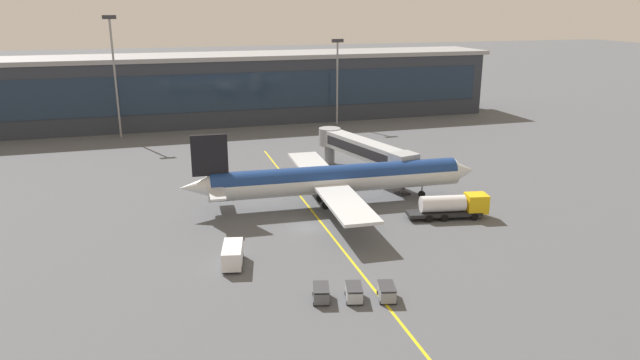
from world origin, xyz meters
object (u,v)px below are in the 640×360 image
Objects in this scene: baggage_cart_0 at (321,293)px; main_airliner at (335,179)px; fuel_tanker at (453,206)px; crew_van at (233,255)px; baggage_cart_2 at (387,292)px; baggage_cart_1 at (354,292)px.

main_airliner is at bearing 69.12° from baggage_cart_0.
fuel_tanker reaches higher than crew_van.
main_airliner is 28.67m from baggage_cart_2.
baggage_cart_2 is at bearing -41.97° from crew_van.
baggage_cart_1 is 1.00× the size of baggage_cart_2.
baggage_cart_1 is 3.20m from baggage_cart_2.
baggage_cart_1 is (-20.48, -17.57, -0.96)m from fuel_tanker.
crew_van is 1.81× the size of baggage_cart_2.
main_airliner reaches higher than crew_van.
main_airliner reaches higher than baggage_cart_0.
baggage_cart_2 is (-3.96, -28.23, -3.04)m from main_airliner.
crew_van reaches higher than baggage_cart_1.
baggage_cart_2 is (-17.38, -18.37, -0.96)m from fuel_tanker.
main_airliner reaches higher than baggage_cart_2.
crew_van is at bearing -136.54° from main_airliner.
crew_van is at bearing 124.34° from baggage_cart_0.
main_airliner is at bearing 43.46° from crew_van.
main_airliner is 14.75× the size of baggage_cart_0.
fuel_tanker is 28.95m from baggage_cart_0.
baggage_cart_2 is at bearing -97.99° from main_airliner.
crew_van is 1.81× the size of baggage_cart_0.
crew_van is 15.07m from baggage_cart_1.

